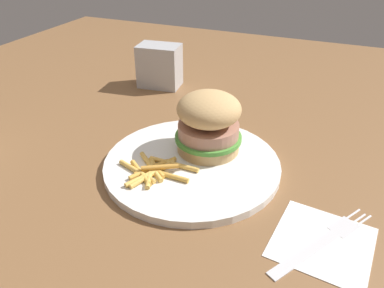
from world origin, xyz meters
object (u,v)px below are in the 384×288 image
(fork, at_px, (324,240))
(napkin_dispenser, at_px, (160,66))
(napkin, at_px, (322,242))
(plate, at_px, (192,164))
(sandwich, at_px, (209,122))
(fries_pile, at_px, (153,170))

(fork, height_order, napkin_dispenser, napkin_dispenser)
(napkin_dispenser, bearing_deg, napkin, -48.96)
(plate, distance_m, fork, 0.22)
(napkin, distance_m, fork, 0.00)
(sandwich, distance_m, fries_pile, 0.11)
(plate, xyz_separation_m, sandwich, (-0.04, 0.01, 0.05))
(fries_pile, relative_size, napkin_dispenser, 1.26)
(napkin, bearing_deg, fries_pile, -97.67)
(fork, distance_m, napkin_dispenser, 0.53)
(plate, xyz_separation_m, fries_pile, (0.05, -0.04, 0.01))
(plate, relative_size, fries_pile, 2.28)
(plate, relative_size, fork, 1.70)
(plate, height_order, napkin_dispenser, napkin_dispenser)
(plate, relative_size, napkin_dispenser, 2.87)
(sandwich, height_order, napkin, sandwich)
(napkin_dispenser, bearing_deg, sandwich, -55.70)
(sandwich, relative_size, napkin, 0.95)
(sandwich, xyz_separation_m, napkin_dispenser, (-0.23, -0.20, -0.01))
(fork, xyz_separation_m, napkin_dispenser, (-0.35, -0.39, 0.04))
(fries_pile, bearing_deg, napkin, 82.33)
(fries_pile, relative_size, napkin, 1.06)
(napkin, relative_size, napkin_dispenser, 1.19)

